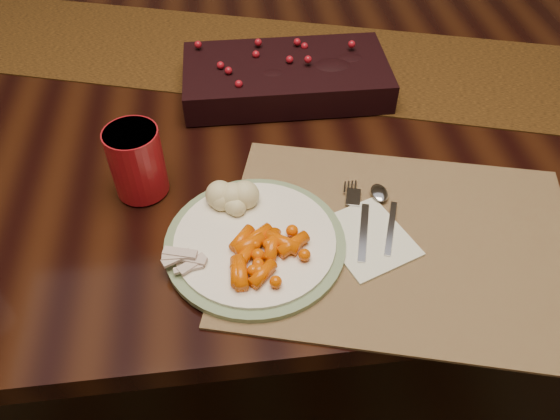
{
  "coord_description": "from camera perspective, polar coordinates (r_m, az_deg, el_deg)",
  "views": [
    {
      "loc": [
        -0.03,
        -0.82,
        1.36
      ],
      "look_at": [
        0.03,
        -0.3,
        0.8
      ],
      "focal_mm": 35.0,
      "sensor_mm": 36.0,
      "label": 1
    }
  ],
  "objects": [
    {
      "name": "centerpiece",
      "position": [
        1.06,
        0.63,
        14.16
      ],
      "size": [
        0.38,
        0.2,
        0.08
      ],
      "primitive_type": null,
      "rotation": [
        0.0,
        0.0,
        -0.01
      ],
      "color": "black",
      "rests_on": "table_runner"
    },
    {
      "name": "red_cup",
      "position": [
        0.85,
        -14.74,
        4.91
      ],
      "size": [
        0.1,
        0.1,
        0.11
      ],
      "primitive_type": "cylinder",
      "rotation": [
        0.0,
        0.0,
        -0.26
      ],
      "color": "maroon",
      "rests_on": "placemat_main"
    },
    {
      "name": "dining_table",
      "position": [
        1.28,
        -2.95,
        -3.55
      ],
      "size": [
        1.8,
        1.0,
        0.75
      ],
      "primitive_type": "cube",
      "color": "black",
      "rests_on": "floor"
    },
    {
      "name": "turkey_shreds",
      "position": [
        0.75,
        -9.55,
        -5.32
      ],
      "size": [
        0.07,
        0.06,
        0.01
      ],
      "primitive_type": null,
      "rotation": [
        0.0,
        0.0,
        -0.18
      ],
      "color": "tan",
      "rests_on": "dinner_plate"
    },
    {
      "name": "table_runner",
      "position": [
        1.18,
        -1.95,
        15.72
      ],
      "size": [
        1.56,
        0.76,
        0.0
      ],
      "primitive_type": "cube",
      "rotation": [
        0.0,
        0.0,
        -0.3
      ],
      "color": "#432907",
      "rests_on": "dining_table"
    },
    {
      "name": "floor",
      "position": [
        1.59,
        -2.43,
        -12.24
      ],
      "size": [
        5.0,
        5.0,
        0.0
      ],
      "primitive_type": "plane",
      "color": "black",
      "rests_on": "ground"
    },
    {
      "name": "placemat_main",
      "position": [
        0.81,
        12.36,
        -3.19
      ],
      "size": [
        0.58,
        0.49,
        0.0
      ],
      "primitive_type": "cube",
      "rotation": [
        0.0,
        0.0,
        -0.27
      ],
      "color": "brown",
      "rests_on": "dining_table"
    },
    {
      "name": "mashed_potatoes",
      "position": [
        0.81,
        -5.1,
        1.61
      ],
      "size": [
        0.08,
        0.08,
        0.04
      ],
      "primitive_type": null,
      "rotation": [
        0.0,
        0.0,
        0.2
      ],
      "color": "#E2CB77",
      "rests_on": "dinner_plate"
    },
    {
      "name": "fork",
      "position": [
        0.81,
        8.45,
        -1.31
      ],
      "size": [
        0.06,
        0.14,
        0.0
      ],
      "primitive_type": null,
      "rotation": [
        0.0,
        0.0,
        -0.28
      ],
      "color": "#B3B4BD",
      "rests_on": "napkin"
    },
    {
      "name": "napkin",
      "position": [
        0.8,
        9.1,
        -2.92
      ],
      "size": [
        0.15,
        0.16,
        0.0
      ],
      "primitive_type": "cube",
      "rotation": [
        0.0,
        0.0,
        0.37
      ],
      "color": "silver",
      "rests_on": "placemat_main"
    },
    {
      "name": "dinner_plate",
      "position": [
        0.78,
        -2.63,
        -3.39
      ],
      "size": [
        0.33,
        0.33,
        0.01
      ],
      "primitive_type": "cylinder",
      "rotation": [
        0.0,
        0.0,
        -0.35
      ],
      "color": "white",
      "rests_on": "placemat_main"
    },
    {
      "name": "baby_carrots",
      "position": [
        0.74,
        -1.72,
        -4.66
      ],
      "size": [
        0.12,
        0.1,
        0.02
      ],
      "primitive_type": null,
      "rotation": [
        0.0,
        0.0,
        -0.25
      ],
      "color": "#D54D00",
      "rests_on": "dinner_plate"
    },
    {
      "name": "spoon",
      "position": [
        0.83,
        11.13,
        -0.68
      ],
      "size": [
        0.07,
        0.13,
        0.0
      ],
      "primitive_type": null,
      "rotation": [
        0.0,
        0.0,
        -0.35
      ],
      "color": "silver",
      "rests_on": "napkin"
    }
  ]
}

